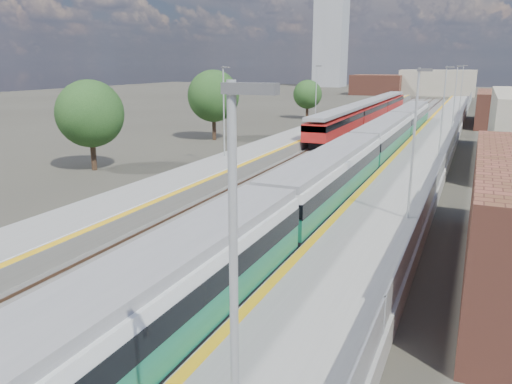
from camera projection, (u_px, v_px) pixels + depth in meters
The scene contains 11 objects.
ground at pixel (378, 148), 53.24m from camera, with size 320.00×320.00×0.00m, color #47443A.
ballast_bed at pixel (363, 143), 56.33m from camera, with size 10.50×155.00×0.06m, color #565451.
tracks at pixel (371, 140), 57.56m from camera, with size 8.96×160.00×0.17m.
platform_right at pixel (433, 143), 53.24m from camera, with size 4.70×155.00×8.52m.
platform_left at pixel (305, 135), 58.87m from camera, with size 4.30×155.00×8.52m.
buildings at pixel (374, 56), 136.12m from camera, with size 72.00×185.50×40.00m.
green_train at pixel (362, 152), 38.41m from camera, with size 2.69×74.96×2.96m.
red_train at pixel (368, 111), 73.56m from camera, with size 2.65×53.78×3.34m.
tree_a at pixel (90, 114), 40.90m from camera, with size 5.53×5.53×7.49m.
tree_b at pixel (213, 96), 57.49m from camera, with size 5.95×5.95×8.06m.
tree_c at pixel (308, 94), 80.08m from camera, with size 4.59×4.59×6.23m.
Camera 1 is at (9.37, -3.53, 8.71)m, focal length 35.00 mm.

